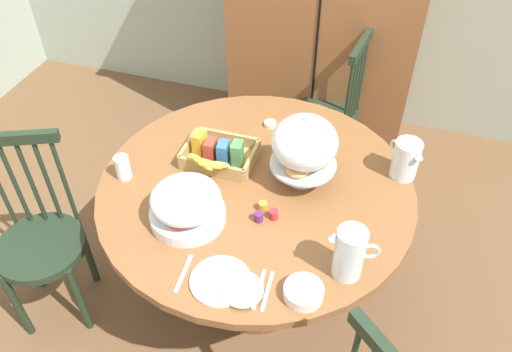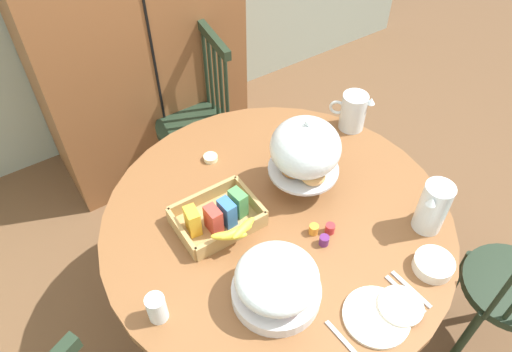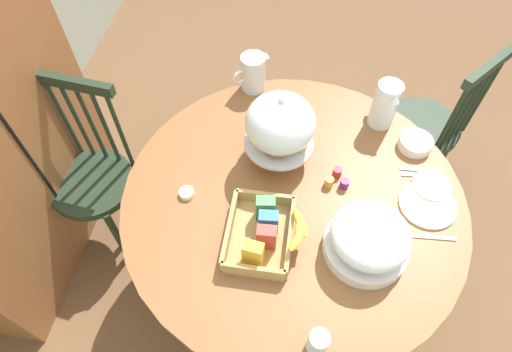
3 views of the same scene
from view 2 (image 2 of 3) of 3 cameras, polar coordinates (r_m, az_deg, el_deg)
ground_plane at (r=2.44m, az=3.39°, el=-17.77°), size 10.00×10.00×0.00m
wooden_armoire at (r=2.70m, az=-15.12°, el=18.46°), size 1.18×0.60×1.96m
dining_table at (r=2.00m, az=2.38°, el=-8.21°), size 1.35×1.35×0.74m
windsor_chair_near_window at (r=2.70m, az=-7.09°, el=6.09°), size 0.40×0.40×0.97m
pastry_stand_with_dome at (r=1.83m, az=5.86°, el=3.07°), size 0.28×0.28×0.34m
fruit_platter_covered at (r=1.60m, az=2.46°, el=-12.50°), size 0.30×0.30×0.18m
orange_juice_pitcher at (r=2.22m, az=11.40°, el=7.33°), size 0.15×0.16×0.18m
milk_pitcher at (r=1.87m, az=20.17°, el=-3.68°), size 0.19×0.11×0.22m
cereal_basket at (r=1.80m, az=-4.33°, el=-4.99°), size 0.32×0.30×0.12m
china_plate_large at (r=1.67m, az=14.06°, el=-15.85°), size 0.22×0.22×0.01m
china_plate_small at (r=1.70m, az=16.78°, el=-14.51°), size 0.15×0.15×0.01m
cereal_bowl at (r=1.81m, az=20.28°, el=-9.82°), size 0.14×0.14×0.04m
drinking_glass at (r=1.62m, az=-11.68°, el=-15.08°), size 0.06×0.06×0.11m
butter_dish at (r=2.07m, az=-5.41°, el=2.15°), size 0.06×0.06×0.02m
jam_jar_strawberry at (r=1.82m, az=8.76°, el=-6.17°), size 0.04×0.04×0.04m
jam_jar_apricot at (r=1.81m, az=6.87°, el=-6.29°), size 0.04×0.04×0.04m
jam_jar_grape at (r=1.78m, az=8.07°, el=-7.57°), size 0.04×0.04×0.04m
table_knife at (r=1.74m, az=17.25°, el=-13.20°), size 0.02×0.17×0.01m
dinner_fork at (r=1.76m, az=17.90°, el=-12.65°), size 0.02×0.17×0.01m
soup_spoon at (r=1.62m, az=10.48°, el=-18.75°), size 0.02×0.17×0.01m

